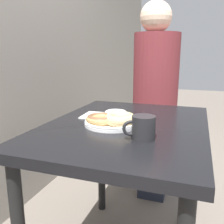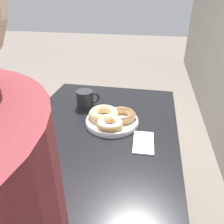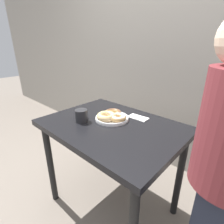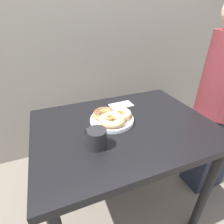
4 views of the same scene
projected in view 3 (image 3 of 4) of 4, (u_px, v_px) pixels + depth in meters
The scene contains 5 objects.
wall_back at pixel (176, 43), 1.62m from camera, with size 8.00×0.05×2.60m.
dining_table at pixel (112, 137), 1.26m from camera, with size 0.96×0.71×0.77m.
donut_plate at pixel (112, 116), 1.28m from camera, with size 0.26×0.27×0.06m.
coffee_mug at pixel (82, 115), 1.25m from camera, with size 0.09×0.12×0.09m.
napkin at pixel (138, 118), 1.32m from camera, with size 0.15×0.09×0.01m.
Camera 3 is at (0.75, -0.56, 1.31)m, focal length 28.00 mm.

